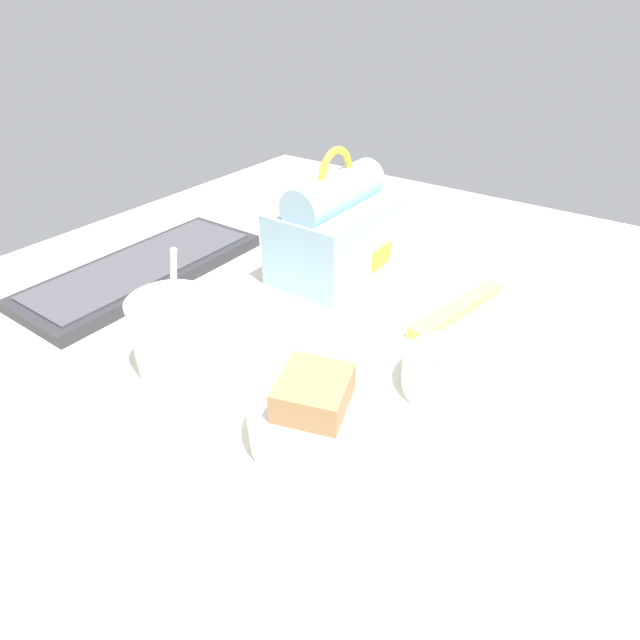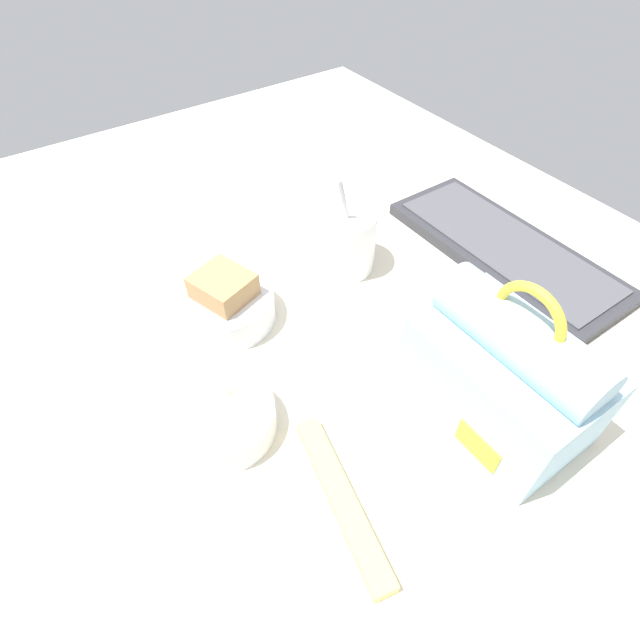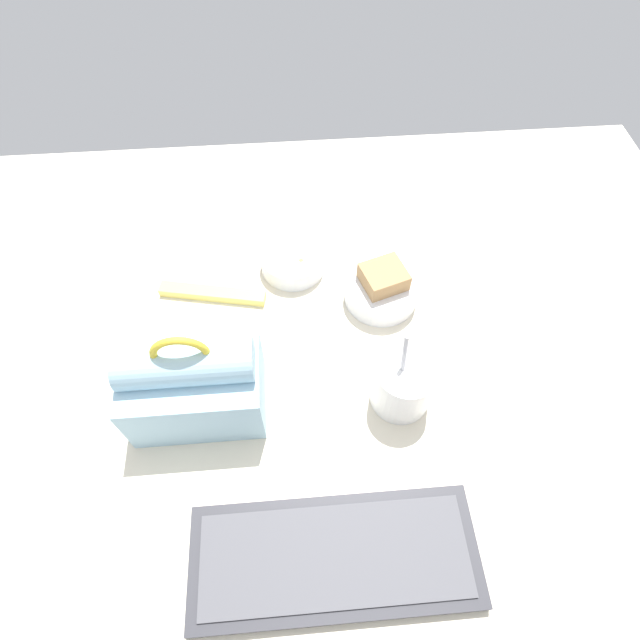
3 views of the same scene
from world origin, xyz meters
TOP-DOWN VIEW (x-y plane):
  - desk_surface at (0.00, 0.00)cm, footprint 140.00×110.00cm
  - keyboard at (4.82, 30.26)cm, footprint 36.56×14.71cm
  - lunch_bag at (22.66, 7.28)cm, footprint 19.05×12.75cm
  - soup_cup at (-7.25, 8.67)cm, footprint 8.98×8.98cm
  - bento_bowl_sandwich at (-7.18, -10.46)cm, footprint 12.52×12.52cm
  - bento_bowl_snacks at (7.63, -18.63)cm, footprint 11.53×11.53cm
  - chopstick_case at (21.94, -13.11)cm, footprint 18.69×6.10cm

SIDE VIEW (x-z plane):
  - desk_surface at x=0.00cm, z-range 0.00..2.00cm
  - chopstick_case at x=21.94cm, z-range 2.00..3.60cm
  - keyboard at x=4.82cm, z-range 1.97..4.07cm
  - bento_bowl_snacks at x=7.63cm, z-range 1.49..6.44cm
  - bento_bowl_sandwich at x=-7.18cm, z-range 1.06..8.48cm
  - soup_cup at x=-7.25cm, z-range -0.83..14.40cm
  - lunch_bag at x=22.66cm, z-range -0.53..18.41cm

